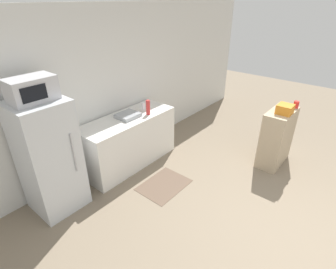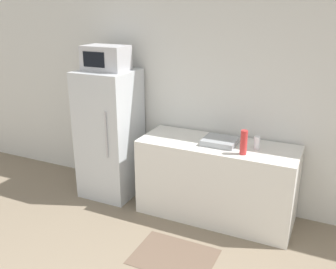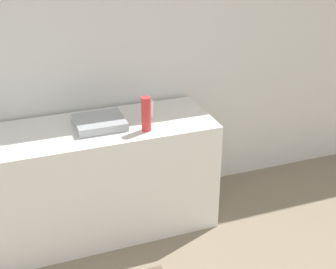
# 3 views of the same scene
# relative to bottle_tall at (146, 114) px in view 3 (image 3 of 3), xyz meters

# --- Properties ---
(wall_back) EXTENTS (8.00, 0.06, 2.60)m
(wall_back) POSITION_rel_bottle_tall_xyz_m (-0.23, 0.57, 0.29)
(wall_back) COLOR silver
(wall_back) RESTS_ON ground_plane
(counter) EXTENTS (1.72, 0.65, 0.88)m
(counter) POSITION_rel_bottle_tall_xyz_m (-0.32, 0.18, -0.57)
(counter) COLOR silver
(counter) RESTS_ON ground_plane
(sink_basin) EXTENTS (0.35, 0.32, 0.06)m
(sink_basin) POSITION_rel_bottle_tall_xyz_m (-0.30, 0.18, -0.10)
(sink_basin) COLOR #9EA3A8
(sink_basin) RESTS_ON counter
(bottle_tall) EXTENTS (0.07, 0.07, 0.25)m
(bottle_tall) POSITION_rel_bottle_tall_xyz_m (0.00, 0.00, 0.00)
(bottle_tall) COLOR red
(bottle_tall) RESTS_ON counter
(bottle_short) EXTENTS (0.06, 0.06, 0.14)m
(bottle_short) POSITION_rel_bottle_tall_xyz_m (0.09, 0.21, -0.06)
(bottle_short) COLOR silver
(bottle_short) RESTS_ON counter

